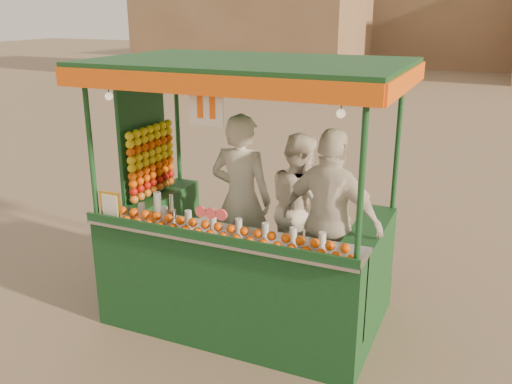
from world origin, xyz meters
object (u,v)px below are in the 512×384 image
at_px(vendor_middle, 300,207).
at_px(vendor_right, 331,221).
at_px(vendor_left, 241,200).
at_px(juice_cart, 238,242).

height_order(vendor_middle, vendor_right, vendor_right).
distance_m(vendor_left, vendor_middle, 0.64).
relative_size(juice_cart, vendor_middle, 1.83).
bearing_deg(vendor_left, vendor_middle, -149.26).
bearing_deg(vendor_middle, vendor_right, -175.08).
relative_size(vendor_left, vendor_right, 1.02).
relative_size(juice_cart, vendor_left, 1.61).
bearing_deg(vendor_left, juice_cart, 105.95).
distance_m(juice_cart, vendor_right, 1.00).
distance_m(vendor_left, vendor_right, 1.03).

